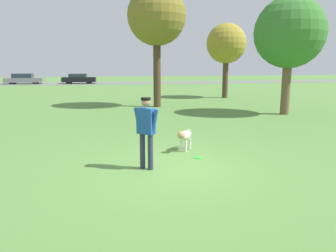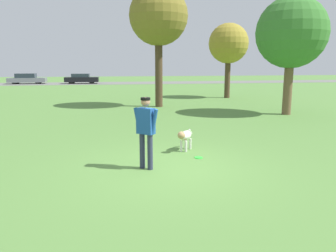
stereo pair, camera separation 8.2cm
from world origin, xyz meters
name	(u,v)px [view 1 (the left image)]	position (x,y,z in m)	size (l,w,h in m)	color
ground_plane	(169,169)	(0.00, 0.00, 0.00)	(120.00, 120.00, 0.00)	#56843D
far_road_strip	(119,83)	(0.00, 36.47, 0.01)	(120.00, 6.00, 0.01)	slate
person	(146,127)	(-0.55, 0.13, 1.05)	(0.58, 0.52, 1.76)	#2D334C
dog	(185,136)	(0.76, 1.61, 0.44)	(0.65, 0.86, 0.64)	silver
frisbee	(198,158)	(0.96, 0.81, 0.01)	(0.23, 0.23, 0.02)	#33D838
tree_mid_center	(157,17)	(1.43, 11.76, 5.16)	(3.37, 3.37, 6.91)	#4C3826
tree_near_right	(290,33)	(7.37, 7.65, 3.99)	(3.45, 3.45, 5.75)	brown
tree_far_right	(226,44)	(7.23, 16.05, 3.95)	(2.92, 2.92, 5.46)	#4C3826
parked_car_grey	(24,79)	(-11.96, 36.84, 0.64)	(4.59, 1.89, 1.31)	slate
parked_car_black	(79,79)	(-5.13, 36.10, 0.64)	(4.27, 1.83, 1.28)	black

